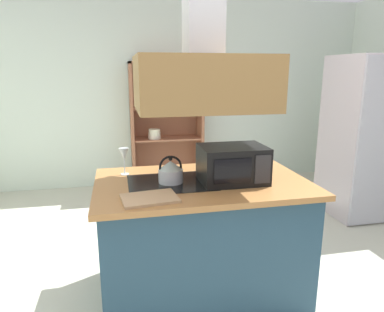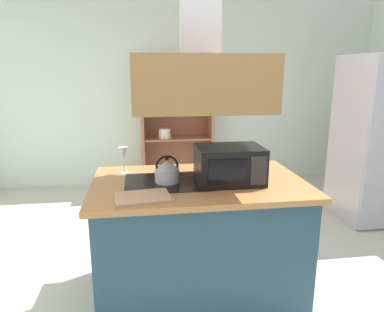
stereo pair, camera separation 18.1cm
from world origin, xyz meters
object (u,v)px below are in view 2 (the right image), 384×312
(cutting_board, at_px, (142,197))
(refrigerator, at_px, (383,139))
(dish_cabinet, at_px, (176,133))
(kettle, at_px, (167,171))
(wine_glass_on_counter, at_px, (123,154))
(microwave, at_px, (229,165))

(cutting_board, bearing_deg, refrigerator, 28.01)
(dish_cabinet, distance_m, kettle, 2.67)
(refrigerator, relative_size, kettle, 9.46)
(kettle, distance_m, cutting_board, 0.36)
(dish_cabinet, relative_size, cutting_board, 5.28)
(kettle, distance_m, wine_glass_on_counter, 0.42)
(refrigerator, bearing_deg, dish_cabinet, 145.28)
(cutting_board, distance_m, wine_glass_on_counter, 0.61)
(dish_cabinet, relative_size, wine_glass_on_counter, 8.72)
(refrigerator, xyz_separation_m, dish_cabinet, (-2.19, 1.52, -0.13))
(dish_cabinet, bearing_deg, refrigerator, -34.72)
(refrigerator, relative_size, dish_cabinet, 1.03)
(refrigerator, distance_m, wine_glass_on_counter, 2.96)
(kettle, xyz_separation_m, wine_glass_on_counter, (-0.32, 0.27, 0.07))
(dish_cabinet, bearing_deg, wine_glass_on_counter, -105.23)
(refrigerator, height_order, wine_glass_on_counter, refrigerator)
(cutting_board, height_order, microwave, microwave)
(cutting_board, relative_size, wine_glass_on_counter, 1.65)
(dish_cabinet, height_order, wine_glass_on_counter, dish_cabinet)
(cutting_board, bearing_deg, wine_glass_on_counter, 103.24)
(kettle, xyz_separation_m, microwave, (0.44, -0.07, 0.05))
(refrigerator, height_order, microwave, refrigerator)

